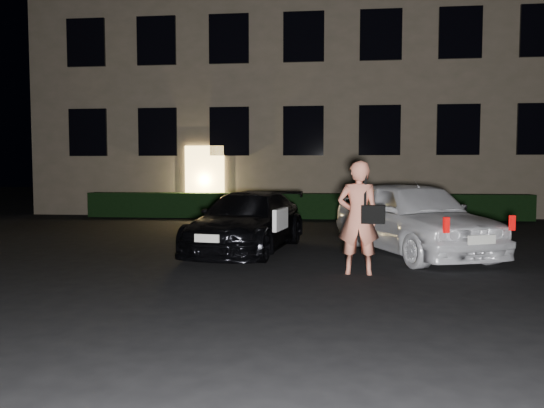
# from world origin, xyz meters

# --- Properties ---
(ground) EXTENTS (80.00, 80.00, 0.00)m
(ground) POSITION_xyz_m (0.00, 0.00, 0.00)
(ground) COLOR black
(ground) RESTS_ON ground
(building) EXTENTS (20.00, 8.11, 12.00)m
(building) POSITION_xyz_m (-0.00, 14.99, 6.00)
(building) COLOR #6F644F
(building) RESTS_ON ground
(hedge) EXTENTS (15.00, 0.70, 0.85)m
(hedge) POSITION_xyz_m (0.00, 10.50, 0.42)
(hedge) COLOR black
(hedge) RESTS_ON ground
(sedan) EXTENTS (2.34, 4.34, 1.20)m
(sedan) POSITION_xyz_m (-0.75, 3.15, 0.60)
(sedan) COLOR black
(sedan) RESTS_ON ground
(hatch) EXTENTS (3.20, 4.64, 1.47)m
(hatch) POSITION_xyz_m (2.52, 3.05, 0.73)
(hatch) COLOR white
(hatch) RESTS_ON ground
(man) EXTENTS (0.74, 0.45, 1.80)m
(man) POSITION_xyz_m (1.37, 0.91, 0.90)
(man) COLOR #DF7D62
(man) RESTS_ON ground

